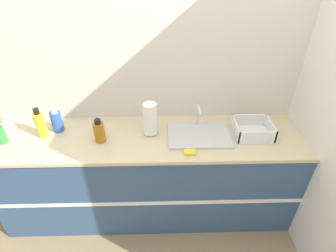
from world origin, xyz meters
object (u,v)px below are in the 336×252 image
Objects in this scene: bottle_amber at (99,132)px; paper_towel_roll at (150,119)px; sink at (199,134)px; dish_rack at (252,131)px; bottle_blue at (57,121)px; bottle_green at (0,134)px; bottle_yellow at (41,124)px.

paper_towel_roll is at bearing 12.13° from bottle_amber.
sink reaches higher than dish_rack.
dish_rack is at bearing -2.46° from paper_towel_roll.
bottle_blue reaches higher than bottle_amber.
dish_rack is at bearing 1.37° from bottle_green.
sink is at bearing -5.30° from bottle_blue.
sink reaches higher than bottle_blue.
bottle_blue reaches higher than dish_rack.
bottle_amber is (-0.40, -0.09, -0.05)m from paper_towel_roll.
bottle_yellow is (-0.87, -0.01, -0.03)m from paper_towel_roll.
paper_towel_roll is at bearing -4.88° from bottle_blue.
bottle_green is at bearing -159.37° from bottle_blue.
sink is 1.96× the size of bottle_yellow.
dish_rack is 1.15× the size of bottle_yellow.
sink is 0.41m from paper_towel_roll.
bottle_amber is 0.78× the size of bottle_yellow.
dish_rack is 1.40× the size of bottle_blue.
bottle_yellow is 0.13m from bottle_blue.
bottle_yellow is at bearing 179.14° from dish_rack.
bottle_amber is 0.48m from bottle_yellow.
sink reaches higher than bottle_amber.
bottle_green is at bearing 179.85° from bottle_amber.
sink is 2.38× the size of bottle_blue.
bottle_blue is at bearing 175.12° from paper_towel_roll.
bottle_amber is 0.77m from bottle_green.
bottle_amber is at bearing -176.87° from sink.
bottle_amber is 1.20× the size of bottle_green.
bottle_yellow is at bearing -179.34° from paper_towel_roll.
bottle_yellow is (-1.69, 0.03, 0.07)m from dish_rack.
paper_towel_roll is 1.39× the size of bottle_amber.
paper_towel_roll is 1.67× the size of bottle_green.
bottle_amber is at bearing -167.87° from paper_towel_roll.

